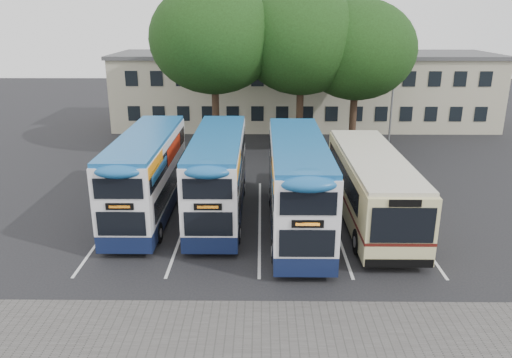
{
  "coord_description": "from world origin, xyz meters",
  "views": [
    {
      "loc": [
        -3.7,
        -16.92,
        9.41
      ],
      "look_at": [
        -3.93,
        5.0,
        2.11
      ],
      "focal_mm": 35.0,
      "sensor_mm": 36.0,
      "label": 1
    }
  ],
  "objects_px": {
    "bus_dd_left": "(147,172)",
    "bus_dd_mid": "(218,172)",
    "tree_mid": "(302,42)",
    "bus_dd_right": "(298,181)",
    "bus_single": "(371,183)",
    "lamp_post": "(394,76)",
    "tree_right": "(357,50)",
    "tree_left": "(214,39)"
  },
  "relations": [
    {
      "from": "tree_mid",
      "to": "bus_dd_mid",
      "type": "xyz_separation_m",
      "value": [
        -4.77,
        -12.23,
        -5.38
      ]
    },
    {
      "from": "lamp_post",
      "to": "bus_dd_mid",
      "type": "distance_m",
      "value": 18.63
    },
    {
      "from": "bus_dd_left",
      "to": "bus_dd_right",
      "type": "distance_m",
      "value": 7.28
    },
    {
      "from": "tree_left",
      "to": "bus_dd_left",
      "type": "distance_m",
      "value": 13.09
    },
    {
      "from": "lamp_post",
      "to": "tree_right",
      "type": "distance_m",
      "value": 4.04
    },
    {
      "from": "bus_dd_left",
      "to": "lamp_post",
      "type": "bearing_deg",
      "value": 43.1
    },
    {
      "from": "lamp_post",
      "to": "tree_right",
      "type": "relative_size",
      "value": 0.87
    },
    {
      "from": "tree_right",
      "to": "tree_mid",
      "type": "bearing_deg",
      "value": -175.72
    },
    {
      "from": "tree_left",
      "to": "bus_dd_mid",
      "type": "distance_m",
      "value": 12.92
    },
    {
      "from": "tree_right",
      "to": "bus_single",
      "type": "height_order",
      "value": "tree_right"
    },
    {
      "from": "bus_single",
      "to": "bus_dd_right",
      "type": "bearing_deg",
      "value": -161.49
    },
    {
      "from": "tree_mid",
      "to": "bus_dd_left",
      "type": "relative_size",
      "value": 1.16
    },
    {
      "from": "bus_dd_left",
      "to": "bus_dd_mid",
      "type": "distance_m",
      "value": 3.41
    },
    {
      "from": "lamp_post",
      "to": "tree_left",
      "type": "relative_size",
      "value": 0.79
    },
    {
      "from": "tree_mid",
      "to": "tree_right",
      "type": "bearing_deg",
      "value": 4.28
    },
    {
      "from": "bus_dd_left",
      "to": "tree_mid",
      "type": "bearing_deg",
      "value": 56.24
    },
    {
      "from": "tree_mid",
      "to": "bus_dd_right",
      "type": "height_order",
      "value": "tree_mid"
    },
    {
      "from": "lamp_post",
      "to": "bus_dd_right",
      "type": "distance_m",
      "value": 17.95
    },
    {
      "from": "bus_dd_right",
      "to": "bus_single",
      "type": "xyz_separation_m",
      "value": [
        3.57,
        1.19,
        -0.47
      ]
    },
    {
      "from": "tree_left",
      "to": "tree_mid",
      "type": "relative_size",
      "value": 1.03
    },
    {
      "from": "lamp_post",
      "to": "bus_single",
      "type": "distance_m",
      "value": 15.62
    },
    {
      "from": "tree_right",
      "to": "bus_single",
      "type": "distance_m",
      "value": 14.02
    },
    {
      "from": "tree_left",
      "to": "bus_dd_right",
      "type": "distance_m",
      "value": 15.11
    },
    {
      "from": "lamp_post",
      "to": "tree_left",
      "type": "xyz_separation_m",
      "value": [
        -12.86,
        -2.58,
        2.72
      ]
    },
    {
      "from": "lamp_post",
      "to": "bus_single",
      "type": "xyz_separation_m",
      "value": [
        -4.49,
        -14.61,
        -3.27
      ]
    },
    {
      "from": "tree_mid",
      "to": "bus_dd_right",
      "type": "relative_size",
      "value": 1.12
    },
    {
      "from": "bus_dd_left",
      "to": "tree_right",
      "type": "bearing_deg",
      "value": 46.18
    },
    {
      "from": "tree_left",
      "to": "bus_dd_mid",
      "type": "xyz_separation_m",
      "value": [
        1.11,
        -11.59,
        -5.6
      ]
    },
    {
      "from": "bus_dd_mid",
      "to": "tree_mid",
      "type": "bearing_deg",
      "value": 68.68
    },
    {
      "from": "tree_right",
      "to": "bus_dd_left",
      "type": "distance_m",
      "value": 18.02
    },
    {
      "from": "bus_dd_left",
      "to": "bus_dd_mid",
      "type": "xyz_separation_m",
      "value": [
        3.41,
        0.01,
        -0.0
      ]
    },
    {
      "from": "bus_dd_mid",
      "to": "bus_dd_right",
      "type": "relative_size",
      "value": 0.96
    },
    {
      "from": "tree_right",
      "to": "bus_dd_right",
      "type": "xyz_separation_m",
      "value": [
        -4.92,
        -14.15,
        -4.74
      ]
    },
    {
      "from": "tree_right",
      "to": "bus_dd_mid",
      "type": "height_order",
      "value": "tree_right"
    },
    {
      "from": "bus_dd_left",
      "to": "bus_dd_mid",
      "type": "height_order",
      "value": "bus_dd_left"
    },
    {
      "from": "bus_dd_mid",
      "to": "bus_single",
      "type": "distance_m",
      "value": 7.28
    },
    {
      "from": "lamp_post",
      "to": "tree_mid",
      "type": "height_order",
      "value": "tree_mid"
    },
    {
      "from": "tree_left",
      "to": "bus_single",
      "type": "bearing_deg",
      "value": -55.16
    },
    {
      "from": "bus_dd_mid",
      "to": "bus_single",
      "type": "relative_size",
      "value": 0.89
    },
    {
      "from": "tree_right",
      "to": "bus_dd_right",
      "type": "bearing_deg",
      "value": -109.19
    },
    {
      "from": "lamp_post",
      "to": "bus_single",
      "type": "height_order",
      "value": "lamp_post"
    },
    {
      "from": "lamp_post",
      "to": "tree_right",
      "type": "bearing_deg",
      "value": -152.15
    }
  ]
}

